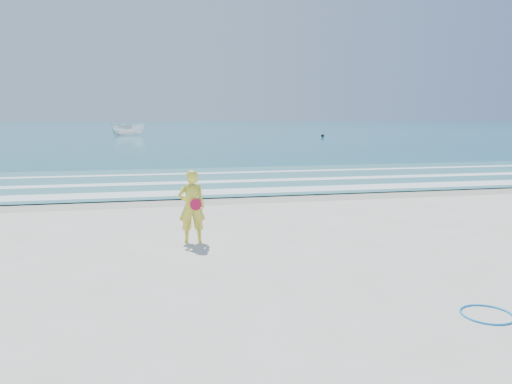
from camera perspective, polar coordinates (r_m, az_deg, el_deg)
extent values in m
plane|color=silver|center=(9.28, 1.45, -10.00)|extent=(400.00, 400.00, 0.00)
cube|color=#B2A893|center=(17.91, -5.27, -0.80)|extent=(400.00, 2.40, 0.00)
cube|color=#19727F|center=(113.59, -11.08, 7.21)|extent=(400.00, 190.00, 0.04)
cube|color=#59B7AD|center=(22.82, -6.76, 1.37)|extent=(400.00, 10.00, 0.01)
cube|color=white|center=(19.18, -5.73, -0.01)|extent=(400.00, 1.40, 0.01)
cube|color=white|center=(22.03, -6.57, 1.13)|extent=(400.00, 0.90, 0.01)
cube|color=white|center=(25.29, -7.29, 2.11)|extent=(400.00, 0.60, 0.01)
torus|color=#0D90F1|center=(8.50, 24.88, -12.57)|extent=(0.93, 0.93, 0.03)
imported|color=white|center=(72.60, -14.34, 7.00)|extent=(4.91, 2.04, 1.87)
sphere|color=black|center=(66.02, 7.61, 6.41)|extent=(0.42, 0.42, 0.42)
imported|color=yellow|center=(11.80, -7.35, -1.64)|extent=(0.63, 0.42, 1.72)
cylinder|color=red|center=(11.62, -6.89, -1.43)|extent=(0.27, 0.08, 0.27)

